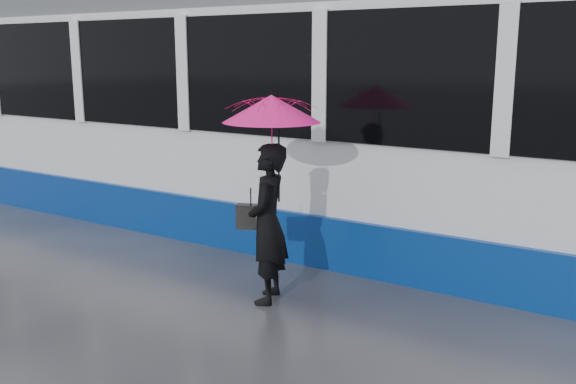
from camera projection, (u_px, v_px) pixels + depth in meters
The scene contains 5 objects.
ground at pixel (194, 286), 6.90m from camera, with size 90.00×90.00×0.00m, color #29292E.
rails at pixel (313, 232), 8.95m from camera, with size 34.00×1.51×0.02m.
woman at pixel (268, 224), 6.34m from camera, with size 0.58×0.38×1.60m, color black.
umbrella at pixel (271, 128), 6.11m from camera, with size 1.23×1.23×1.08m.
handbag at pixel (251, 217), 6.47m from camera, with size 0.31×0.22×0.43m.
Camera 1 is at (4.39, -4.94, 2.44)m, focal length 40.00 mm.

